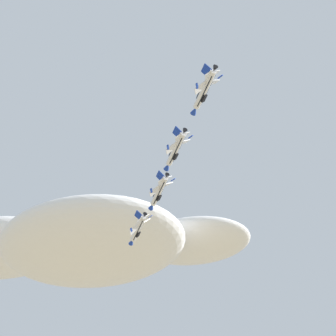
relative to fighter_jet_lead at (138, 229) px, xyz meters
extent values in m
ellipsoid|color=white|center=(-35.69, 62.45, 47.90)|extent=(85.77, 58.39, 25.61)
ellipsoid|color=white|center=(8.37, 85.20, 61.33)|extent=(55.02, 33.01, 14.00)
cylinder|color=white|center=(0.14, -0.25, 0.00)|extent=(7.18, 11.37, 1.70)
cube|color=black|center=(0.45, -0.08, -0.30)|extent=(5.87, 9.46, 1.36)
cone|color=#1938A8|center=(-3.25, 6.05, 0.00)|extent=(2.51, 2.85, 1.56)
cone|color=black|center=(3.34, -6.19, 0.00)|extent=(1.96, 2.05, 1.36)
ellipsoid|color=#192333|center=(-1.54, 1.85, 0.41)|extent=(2.88, 3.55, 1.55)
cube|color=black|center=(-0.34, 1.95, -0.52)|extent=(2.23, 2.58, 1.38)
cube|color=white|center=(-0.47, -2.52, -2.05)|extent=(2.87, 1.91, 3.34)
cube|color=#1938A8|center=(-1.14, -4.15, -3.66)|extent=(0.55, 1.60, 0.58)
cube|color=white|center=(2.49, -0.93, 1.94)|extent=(3.17, 3.43, 3.34)
cube|color=#1938A8|center=(4.21, -1.27, 3.54)|extent=(1.63, 1.34, 0.58)
cube|color=white|center=(1.69, -5.20, -1.17)|extent=(1.72, 1.86, 1.79)
cube|color=white|center=(3.42, -4.27, 1.16)|extent=(2.29, 2.27, 1.79)
cube|color=#1938A8|center=(1.19, -5.13, 1.16)|extent=(3.10, 3.29, 1.83)
cylinder|color=white|center=(10.12, -17.87, -1.44)|extent=(7.18, 11.37, 1.70)
cube|color=black|center=(10.40, -17.71, -1.78)|extent=(5.94, 9.50, 1.29)
cone|color=#1938A8|center=(6.73, -11.57, -1.44)|extent=(2.51, 2.85, 1.56)
cone|color=black|center=(13.31, -23.81, -1.44)|extent=(1.96, 2.05, 1.36)
ellipsoid|color=#192333|center=(8.47, -15.75, -0.98)|extent=(2.89, 3.55, 1.56)
cube|color=black|center=(9.59, -15.70, -2.02)|extent=(2.25, 2.59, 1.37)
cube|color=white|center=(9.33, -20.24, -3.31)|extent=(3.17, 1.92, 3.06)
cube|color=#1938A8|center=(8.53, -21.94, -4.77)|extent=(0.58, 1.60, 0.56)
cube|color=white|center=(12.63, -18.46, 0.31)|extent=(3.33, 3.68, 3.06)
cube|color=#1938A8|center=(14.49, -18.73, 1.77)|extent=(1.64, 1.36, 0.56)
cube|color=white|center=(11.57, -22.88, -2.50)|extent=(1.87, 1.88, 1.64)
cube|color=white|center=(13.50, -21.84, -0.38)|extent=(2.39, 2.39, 1.64)
cube|color=#1938A8|center=(11.28, -22.69, -0.14)|extent=(2.95, 3.21, 2.01)
cylinder|color=white|center=(17.87, -35.44, -3.03)|extent=(7.18, 11.37, 1.70)
cube|color=black|center=(18.16, -35.29, -3.36)|extent=(5.93, 9.49, 1.30)
cone|color=#1938A8|center=(14.48, -29.15, -3.03)|extent=(2.51, 2.85, 1.56)
cone|color=black|center=(21.07, -41.39, -3.03)|extent=(1.96, 2.05, 1.36)
ellipsoid|color=#192333|center=(16.22, -33.33, -2.58)|extent=(2.89, 3.56, 1.56)
cube|color=black|center=(17.35, -33.27, -3.60)|extent=(2.25, 2.59, 1.37)
cube|color=white|center=(17.11, -37.80, -4.93)|extent=(3.13, 1.92, 3.11)
cube|color=#1938A8|center=(16.33, -39.49, -6.42)|extent=(0.57, 1.60, 0.57)
cube|color=white|center=(20.37, -36.05, -1.25)|extent=(3.31, 3.65, 3.11)
cube|color=#1938A8|center=(22.20, -36.33, 0.23)|extent=(1.64, 1.36, 0.57)
cube|color=white|center=(19.34, -40.45, -4.11)|extent=(1.85, 1.87, 1.67)
cube|color=white|center=(21.24, -39.42, -1.95)|extent=(2.38, 2.37, 1.67)
cube|color=#1938A8|center=(19.02, -40.28, -1.75)|extent=(2.97, 3.23, 1.98)
cylinder|color=white|center=(28.21, -54.70, -3.29)|extent=(7.18, 11.37, 1.70)
cube|color=black|center=(28.50, -54.54, -3.62)|extent=(5.92, 9.49, 1.31)
cone|color=#1938A8|center=(24.82, -48.41, -3.29)|extent=(2.51, 2.85, 1.56)
cone|color=black|center=(31.41, -60.65, -3.29)|extent=(1.96, 2.05, 1.36)
ellipsoid|color=#192333|center=(26.56, -52.59, -2.84)|extent=(2.89, 3.56, 1.56)
cube|color=black|center=(27.69, -52.53, -3.86)|extent=(2.25, 2.59, 1.37)
cube|color=white|center=(27.46, -57.05, -5.21)|extent=(3.10, 1.92, 3.13)
cube|color=#1938A8|center=(26.70, -58.73, -6.71)|extent=(0.57, 1.60, 0.57)
cube|color=white|center=(30.69, -55.32, -1.49)|extent=(3.29, 3.62, 3.13)
cube|color=#1938A8|center=(32.51, -55.60, 0.01)|extent=(1.64, 1.35, 0.57)
cube|color=white|center=(29.68, -59.70, -4.38)|extent=(1.83, 1.87, 1.68)
cube|color=white|center=(31.57, -58.69, -2.20)|extent=(2.37, 2.36, 1.68)
cube|color=#1938A8|center=(29.35, -59.54, -2.02)|extent=(2.99, 3.23, 1.97)
camera|label=1|loc=(34.87, -151.95, -130.12)|focal=67.18mm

